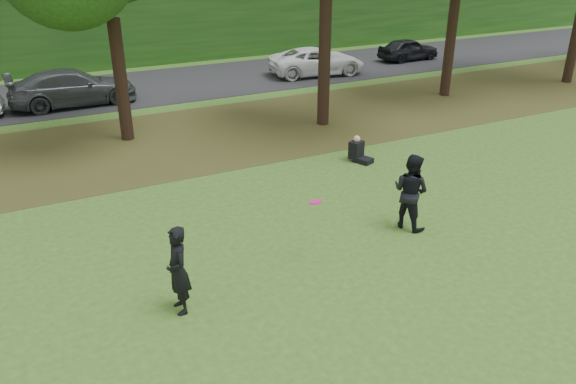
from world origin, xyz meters
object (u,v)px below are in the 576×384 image
object	(u,v)px
player_left	(178,271)
player_right	(411,191)
frisbee	(315,202)
seated_person	(358,152)

from	to	relation	value
player_left	player_right	size ratio (longest dim) A/B	0.94
player_right	frisbee	size ratio (longest dim) A/B	5.32
frisbee	seated_person	bearing A→B (deg)	47.66
player_right	frisbee	bearing A→B (deg)	76.46
player_right	seated_person	bearing A→B (deg)	-37.47
player_right	frisbee	world-z (taller)	player_right
player_left	seated_person	distance (m)	8.91
player_left	player_right	distance (m)	6.04
player_right	seated_person	world-z (taller)	player_right
seated_person	frisbee	bearing A→B (deg)	-154.95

